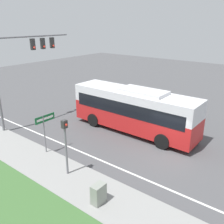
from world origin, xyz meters
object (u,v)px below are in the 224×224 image
(bus, at_px, (134,109))
(pedestrian_signal, at_px, (65,139))
(street_sign, at_px, (45,126))
(utility_cabinet, at_px, (98,194))
(signal_gantry, at_px, (22,59))

(bus, bearing_deg, pedestrian_signal, -176.51)
(bus, bearing_deg, street_sign, 158.53)
(bus, distance_m, utility_cabinet, 8.89)
(signal_gantry, bearing_deg, pedestrian_signal, -111.40)
(bus, relative_size, signal_gantry, 1.38)
(signal_gantry, height_order, street_sign, signal_gantry)
(street_sign, bearing_deg, signal_gantry, 66.15)
(street_sign, height_order, utility_cabinet, street_sign)
(signal_gantry, xyz_separation_m, utility_cabinet, (-4.06, -11.43, -4.80))
(signal_gantry, bearing_deg, street_sign, -113.85)
(pedestrian_signal, height_order, street_sign, pedestrian_signal)
(utility_cabinet, bearing_deg, bus, 22.93)
(bus, height_order, signal_gantry, signal_gantry)
(bus, bearing_deg, signal_gantry, 116.79)
(signal_gantry, height_order, utility_cabinet, signal_gantry)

